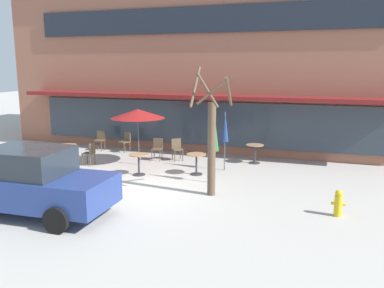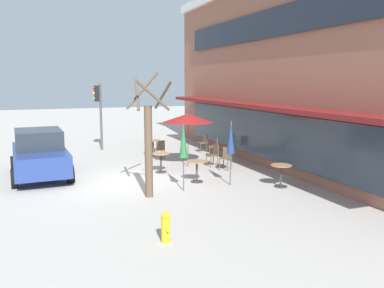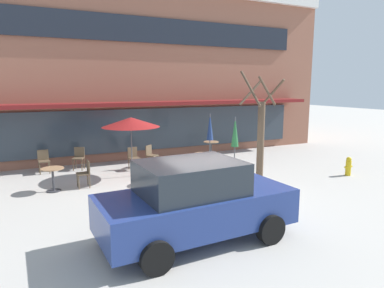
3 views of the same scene
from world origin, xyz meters
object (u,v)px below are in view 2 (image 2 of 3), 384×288
street_tree (149,142)px  patio_umbrella_cream_folded (231,138)px  cafe_table_mid_patio (161,159)px  cafe_chair_0 (226,157)px  cafe_chair_1 (160,148)px  patio_umbrella_green_folded (188,118)px  cafe_chair_2 (215,145)px  cafe_chair_3 (214,154)px  cafe_table_near_wall (197,168)px  cafe_table_streetside (281,172)px  parked_sedan (40,154)px  patio_umbrella_corner_open (183,141)px  traffic_light_pole (99,105)px  cafe_chair_4 (204,142)px  fire_hydrant (166,227)px  cafe_table_by_tree (153,145)px

street_tree → patio_umbrella_cream_folded: bearing=96.8°
cafe_table_mid_patio → cafe_chair_0: bearing=80.3°
cafe_chair_1 → patio_umbrella_green_folded: bearing=21.1°
cafe_chair_2 → cafe_chair_3: bearing=-25.8°
patio_umbrella_green_folded → cafe_chair_1: size_ratio=2.47×
cafe_table_near_wall → patio_umbrella_green_folded: 3.08m
cafe_table_streetside → cafe_chair_3: cafe_chair_3 is taller
cafe_table_streetside → cafe_chair_3: 3.97m
patio_umbrella_cream_folded → parked_sedan: (-3.61, -6.04, -0.75)m
patio_umbrella_corner_open → traffic_light_pole: traffic_light_pole is taller
cafe_chair_1 → cafe_chair_4: size_ratio=1.00×
parked_sedan → fire_hydrant: (7.58, 2.45, -0.53)m
cafe_table_near_wall → traffic_light_pole: 8.56m
cafe_chair_2 → fire_hydrant: 10.45m
parked_sedan → cafe_table_near_wall: bearing=61.2°
parked_sedan → fire_hydrant: bearing=17.9°
cafe_table_by_tree → cafe_chair_1: 1.00m
patio_umbrella_cream_folded → street_tree: (0.35, -2.96, 0.07)m
cafe_chair_0 → cafe_table_streetside: bearing=9.2°
traffic_light_pole → cafe_table_near_wall: bearing=14.7°
cafe_table_near_wall → cafe_table_streetside: (1.65, 2.38, 0.00)m
cafe_table_near_wall → patio_umbrella_green_folded: patio_umbrella_green_folded is taller
cafe_chair_0 → patio_umbrella_green_folded: bearing=-132.9°
cafe_chair_4 → traffic_light_pole: 5.67m
cafe_table_near_wall → cafe_table_streetside: same height
patio_umbrella_corner_open → cafe_chair_3: patio_umbrella_corner_open is taller
cafe_chair_0 → cafe_chair_4: bearing=169.7°
cafe_table_mid_patio → patio_umbrella_cream_folded: bearing=31.3°
cafe_table_near_wall → parked_sedan: (-2.81, -5.12, 0.36)m
cafe_chair_3 → street_tree: bearing=-47.6°
cafe_chair_3 → cafe_chair_1: bearing=-141.1°
cafe_chair_3 → parked_sedan: (-0.56, -6.80, 0.35)m
patio_umbrella_corner_open → cafe_table_streetside: bearing=76.8°
cafe_table_by_tree → cafe_chair_0: bearing=26.3°
cafe_chair_1 → cafe_chair_3: bearing=38.9°
cafe_chair_4 → cafe_chair_1: bearing=-66.1°
parked_sedan → street_tree: street_tree is taller
patio_umbrella_corner_open → cafe_chair_4: (-6.44, 3.45, -1.10)m
cafe_chair_2 → parked_sedan: parked_sedan is taller
street_tree → cafe_chair_2: bearing=139.0°
cafe_chair_3 → traffic_light_pole: 7.19m
cafe_chair_3 → patio_umbrella_cream_folded: bearing=-14.1°
cafe_chair_1 → traffic_light_pole: (-3.72, -2.10, 1.77)m
cafe_table_mid_patio → patio_umbrella_cream_folded: 3.36m
cafe_chair_1 → cafe_chair_4: (-1.17, 2.64, 0.00)m
patio_umbrella_cream_folded → parked_sedan: size_ratio=0.51×
street_tree → traffic_light_pole: 9.26m
cafe_table_mid_patio → fire_hydrant: bearing=-16.2°
patio_umbrella_cream_folded → cafe_chair_1: (-5.17, -0.94, -1.10)m
cafe_chair_2 → traffic_light_pole: size_ratio=0.26×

